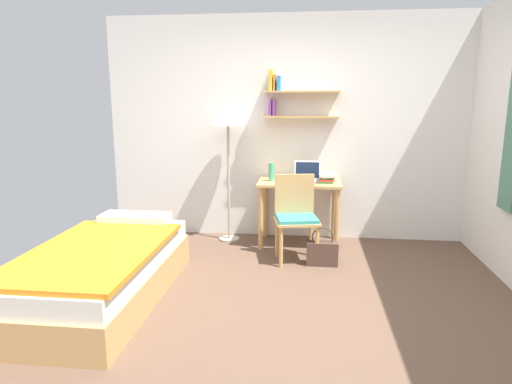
# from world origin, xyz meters

# --- Properties ---
(ground_plane) EXTENTS (5.28, 5.28, 0.00)m
(ground_plane) POSITION_xyz_m (0.00, 0.00, 0.00)
(ground_plane) COLOR brown
(wall_back) EXTENTS (4.40, 0.27, 2.60)m
(wall_back) POSITION_xyz_m (-0.00, 2.02, 1.31)
(wall_back) COLOR white
(wall_back) RESTS_ON ground_plane
(bed) EXTENTS (0.97, 1.94, 0.54)m
(bed) POSITION_xyz_m (-1.49, 0.04, 0.24)
(bed) COLOR tan
(bed) RESTS_ON ground_plane
(desk) EXTENTS (0.92, 0.59, 0.74)m
(desk) POSITION_xyz_m (0.10, 1.70, 0.59)
(desk) COLOR tan
(desk) RESTS_ON ground_plane
(desk_chair) EXTENTS (0.50, 0.46, 0.88)m
(desk_chair) POSITION_xyz_m (0.08, 1.18, 0.49)
(desk_chair) COLOR tan
(desk_chair) RESTS_ON ground_plane
(standing_lamp) EXTENTS (0.37, 0.37, 1.58)m
(standing_lamp) POSITION_xyz_m (-0.72, 1.74, 1.38)
(standing_lamp) COLOR #B2A893
(standing_lamp) RESTS_ON ground_plane
(laptop) EXTENTS (0.30, 0.23, 0.22)m
(laptop) POSITION_xyz_m (0.19, 1.76, 0.79)
(laptop) COLOR #B7BABF
(laptop) RESTS_ON desk
(water_bottle) EXTENTS (0.07, 0.07, 0.20)m
(water_bottle) POSITION_xyz_m (-0.22, 1.67, 0.84)
(water_bottle) COLOR #42A87F
(water_bottle) RESTS_ON desk
(book_stack) EXTENTS (0.19, 0.25, 0.10)m
(book_stack) POSITION_xyz_m (0.41, 1.66, 0.79)
(book_stack) COLOR #4CA856
(book_stack) RESTS_ON desk
(handbag) EXTENTS (0.31, 0.13, 0.40)m
(handbag) POSITION_xyz_m (0.35, 1.04, 0.13)
(handbag) COLOR #4C382D
(handbag) RESTS_ON ground_plane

